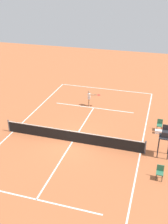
% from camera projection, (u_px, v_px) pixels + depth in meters
% --- Properties ---
extents(ground_plane, '(60.00, 60.00, 0.00)m').
position_uv_depth(ground_plane, '(72.00, 142.00, 20.89)').
color(ground_plane, '#B76038').
extents(court_lines, '(10.49, 23.21, 0.01)m').
position_uv_depth(court_lines, '(72.00, 142.00, 20.89)').
color(court_lines, white).
rests_on(court_lines, ground).
extents(tennis_net, '(11.09, 0.10, 1.07)m').
position_uv_depth(tennis_net, '(72.00, 136.00, 20.67)').
color(tennis_net, '#4C4C51').
rests_on(tennis_net, ground).
extents(player_serving, '(1.29, 0.45, 1.61)m').
position_uv_depth(player_serving, '(89.00, 97.00, 26.29)').
color(player_serving, '#9E704C').
rests_on(player_serving, ground).
extents(tennis_ball, '(0.07, 0.07, 0.07)m').
position_uv_depth(tennis_ball, '(89.00, 120.00, 23.93)').
color(tennis_ball, '#CCE033').
rests_on(tennis_ball, ground).
extents(umpire_chair, '(0.80, 0.80, 2.41)m').
position_uv_depth(umpire_chair, '(165.00, 136.00, 18.55)').
color(umpire_chair, '#232328').
rests_on(umpire_chair, ground).
extents(courtside_chair_near, '(0.44, 0.46, 0.95)m').
position_uv_depth(courtside_chair_near, '(160.00, 172.00, 16.82)').
color(courtside_chair_near, '#262626').
rests_on(courtside_chair_near, ground).
extents(courtside_chair_mid, '(0.44, 0.46, 0.95)m').
position_uv_depth(courtside_chair_mid, '(160.00, 124.00, 22.26)').
color(courtside_chair_mid, '#262626').
rests_on(courtside_chair_mid, ground).
extents(equipment_bag, '(0.76, 0.32, 0.30)m').
position_uv_depth(equipment_bag, '(160.00, 132.00, 21.92)').
color(equipment_bag, white).
rests_on(equipment_bag, ground).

